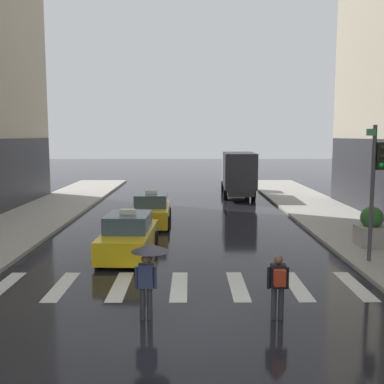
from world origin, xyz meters
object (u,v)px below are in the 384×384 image
(box_truck, at_px, (238,172))
(planter_near_corner, at_px, (371,228))
(pedestrian_with_backpack, at_px, (278,282))
(taxi_lead, at_px, (129,236))
(taxi_second, at_px, (152,211))
(pedestrian_with_umbrella, at_px, (149,260))
(traffic_light_pole, at_px, (376,174))

(box_truck, bearing_deg, planter_near_corner, -76.74)
(box_truck, height_order, pedestrian_with_backpack, box_truck)
(taxi_lead, relative_size, taxi_second, 1.01)
(taxi_second, height_order, pedestrian_with_backpack, taxi_second)
(taxi_lead, bearing_deg, pedestrian_with_backpack, -54.21)
(pedestrian_with_umbrella, bearing_deg, box_truck, 78.58)
(traffic_light_pole, bearing_deg, taxi_second, 138.55)
(pedestrian_with_backpack, xyz_separation_m, planter_near_corner, (5.15, 7.17, -0.10))
(traffic_light_pole, xyz_separation_m, planter_near_corner, (0.85, 2.27, -2.38))
(box_truck, bearing_deg, pedestrian_with_backpack, -93.54)
(taxi_second, distance_m, box_truck, 12.06)
(box_truck, relative_size, pedestrian_with_umbrella, 3.92)
(pedestrian_with_backpack, bearing_deg, taxi_lead, 125.79)
(traffic_light_pole, height_order, pedestrian_with_backpack, traffic_light_pole)
(traffic_light_pole, height_order, taxi_second, traffic_light_pole)
(pedestrian_with_umbrella, relative_size, planter_near_corner, 1.21)
(taxi_second, height_order, pedestrian_with_umbrella, pedestrian_with_umbrella)
(taxi_lead, height_order, box_truck, box_truck)
(pedestrian_with_backpack, bearing_deg, traffic_light_pole, 48.68)
(traffic_light_pole, bearing_deg, box_truck, 99.05)
(taxi_lead, xyz_separation_m, box_truck, (5.96, 16.71, 1.13))
(pedestrian_with_umbrella, bearing_deg, taxi_lead, 102.04)
(planter_near_corner, bearing_deg, taxi_lead, -174.88)
(taxi_lead, xyz_separation_m, pedestrian_with_backpack, (4.54, -6.30, 0.25))
(pedestrian_with_backpack, bearing_deg, taxi_second, 108.59)
(box_truck, bearing_deg, pedestrian_with_umbrella, -101.42)
(taxi_second, relative_size, planter_near_corner, 2.85)
(taxi_lead, height_order, pedestrian_with_umbrella, pedestrian_with_umbrella)
(pedestrian_with_backpack, bearing_deg, pedestrian_with_umbrella, 178.71)
(traffic_light_pole, height_order, pedestrian_with_umbrella, traffic_light_pole)
(taxi_lead, xyz_separation_m, taxi_second, (0.38, 6.08, 0.00))
(pedestrian_with_umbrella, distance_m, pedestrian_with_backpack, 3.26)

